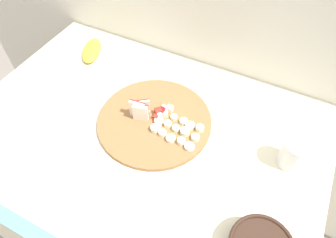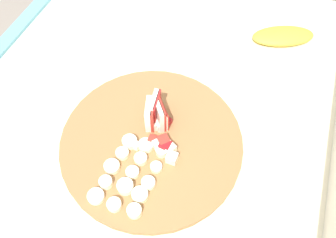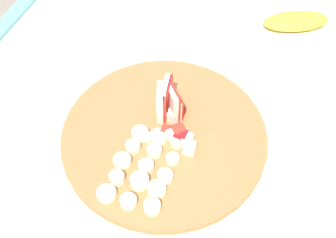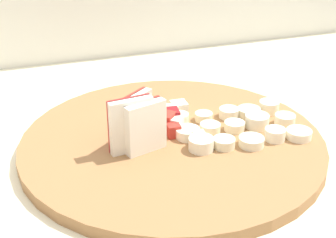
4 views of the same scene
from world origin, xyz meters
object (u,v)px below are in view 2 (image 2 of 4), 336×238
(apple_wedge_fan, at_px, (156,113))
(banana_peel, at_px, (283,36))
(banana_slice_rows, at_px, (130,174))
(cutting_board, at_px, (152,142))
(apple_dice_pile, at_px, (162,140))

(apple_wedge_fan, bearing_deg, banana_peel, 149.27)
(apple_wedge_fan, height_order, banana_slice_rows, apple_wedge_fan)
(apple_wedge_fan, height_order, banana_peel, apple_wedge_fan)
(apple_wedge_fan, bearing_deg, banana_slice_rows, -1.05)
(cutting_board, relative_size, apple_dice_pile, 3.83)
(cutting_board, relative_size, banana_peel, 2.36)
(apple_dice_pile, bearing_deg, banana_peel, 155.56)
(apple_wedge_fan, distance_m, apple_dice_pile, 0.05)
(cutting_board, xyz_separation_m, banana_slice_rows, (0.08, -0.01, 0.01))
(apple_dice_pile, xyz_separation_m, banana_slice_rows, (0.09, -0.03, -0.00))
(cutting_board, distance_m, banana_peel, 0.43)
(apple_wedge_fan, distance_m, banana_slice_rows, 0.13)
(banana_slice_rows, bearing_deg, cutting_board, 174.01)
(banana_peel, bearing_deg, apple_wedge_fan, -30.73)
(banana_slice_rows, height_order, banana_peel, banana_slice_rows)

